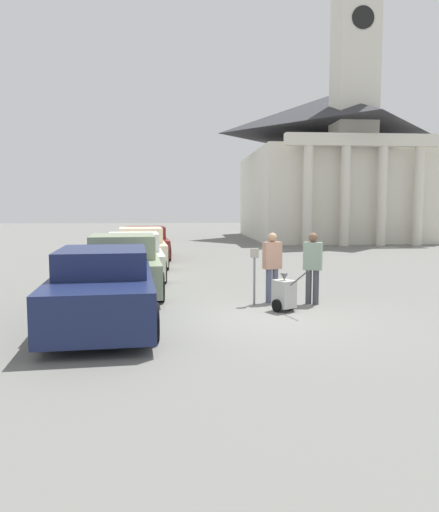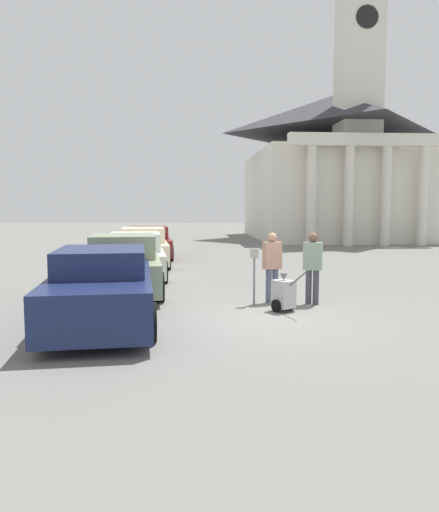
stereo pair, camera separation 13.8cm
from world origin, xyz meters
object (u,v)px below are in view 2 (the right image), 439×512
object	(u,v)px
person_worker	(272,263)
equipment_cart	(284,294)
parked_car_navy	(103,287)
parking_meter	(254,265)
person_supervisor	(313,264)
church	(334,161)
parked_car_maroon	(148,243)
parked_car_white	(135,257)
parked_car_cream	(143,248)
parked_car_sage	(124,266)

from	to	relation	value
person_worker	equipment_cart	size ratio (longest dim) A/B	1.68
parked_car_navy	parking_meter	xyz separation A→B (m)	(3.23, 1.52, 0.23)
person_supervisor	church	distance (m)	25.49
person_worker	parked_car_maroon	bearing A→B (deg)	-85.57
person_supervisor	equipment_cart	size ratio (longest dim) A/B	1.69
parked_car_maroon	person_worker	world-z (taller)	person_worker
parked_car_white	church	bearing A→B (deg)	52.09
parked_car_maroon	equipment_cart	bearing A→B (deg)	-77.17
parked_car_navy	person_supervisor	xyz separation A→B (m)	(4.59, 1.48, 0.26)
parked_car_cream	person_supervisor	xyz separation A→B (m)	(4.59, -8.09, 0.27)
parked_car_maroon	parking_meter	size ratio (longest dim) A/B	3.70
parked_car_sage	equipment_cart	distance (m)	4.64
parked_car_navy	parked_car_maroon	size ratio (longest dim) A/B	1.09
parked_car_navy	parked_car_maroon	bearing A→B (deg)	84.96
parked_car_cream	person_worker	world-z (taller)	person_worker
parked_car_white	equipment_cart	world-z (taller)	parked_car_white
person_supervisor	church	xyz separation A→B (m)	(7.64, 23.90, 4.54)
parked_car_sage	equipment_cart	xyz separation A→B (m)	(3.77, -2.67, -0.33)
parking_meter	person_worker	bearing A→B (deg)	28.51
parked_car_navy	parked_car_white	world-z (taller)	parked_car_navy
parked_car_maroon	church	distance (m)	18.42
parked_car_white	parking_meter	distance (m)	5.89
parked_car_cream	church	distance (m)	20.55
church	person_supervisor	bearing A→B (deg)	-107.73
equipment_cart	parked_car_sage	bearing A→B (deg)	115.44
parked_car_navy	parking_meter	distance (m)	3.58
parked_car_navy	parked_car_sage	size ratio (longest dim) A/B	1.08
parked_car_maroon	parked_car_white	bearing A→B (deg)	-95.03
parked_car_navy	person_supervisor	distance (m)	4.83
parked_car_white	person_supervisor	size ratio (longest dim) A/B	3.00
parked_car_sage	parking_meter	size ratio (longest dim) A/B	3.74
parked_car_white	parked_car_cream	distance (m)	3.12
person_supervisor	parked_car_white	bearing A→B (deg)	-22.36
parked_car_navy	parking_meter	bearing A→B (deg)	20.24
church	person_worker	bearing A→B (deg)	-109.90
parked_car_maroon	parked_car_navy	bearing A→B (deg)	-95.04
parked_car_sage	parking_meter	distance (m)	3.76
equipment_cart	parked_car_cream	bearing A→B (deg)	83.95
parked_car_maroon	church	world-z (taller)	church
parked_car_sage	person_worker	size ratio (longest dim) A/B	2.96
parked_car_navy	parked_car_white	bearing A→B (deg)	84.96
parked_car_maroon	person_supervisor	xyz separation A→B (m)	(4.59, -11.00, 0.30)
parked_car_sage	person_supervisor	bearing A→B (deg)	-28.15
parking_meter	equipment_cart	distance (m)	1.08
parking_meter	person_supervisor	size ratio (longest dim) A/B	0.79
parking_meter	person_worker	xyz separation A→B (m)	(0.46, 0.25, 0.02)
person_supervisor	equipment_cart	xyz separation A→B (m)	(-0.82, -0.71, -0.57)
parked_car_navy	parked_car_cream	size ratio (longest dim) A/B	1.08
parked_car_navy	parked_car_white	xyz separation A→B (m)	(0.00, 6.45, -0.03)
parked_car_maroon	church	xyz separation A→B (m)	(12.23, 12.90, 4.84)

